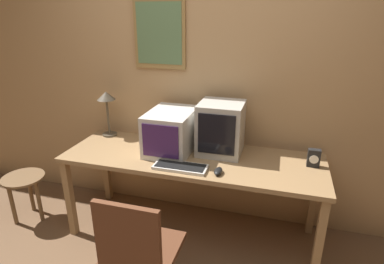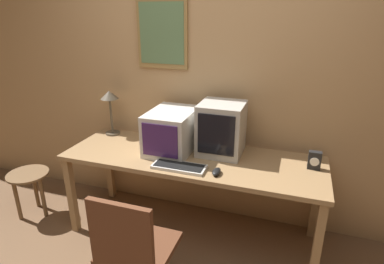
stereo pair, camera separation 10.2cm
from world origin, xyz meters
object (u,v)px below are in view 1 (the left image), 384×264
at_px(mouse_near_keyboard, 218,171).
at_px(desk_clock, 314,158).
at_px(desk_lamp, 107,102).
at_px(monitor_left, 171,131).
at_px(office_chair, 141,263).
at_px(keyboard_main, 180,167).
at_px(monitor_right, 221,128).
at_px(side_stool, 25,186).

bearing_deg(mouse_near_keyboard, desk_clock, 25.40).
distance_m(desk_clock, desk_lamp, 1.81).
bearing_deg(monitor_left, office_chair, -82.92).
relative_size(keyboard_main, desk_clock, 2.92).
bearing_deg(monitor_right, desk_clock, -4.95).
height_order(keyboard_main, desk_clock, desk_clock).
relative_size(keyboard_main, desk_lamp, 0.96).
height_order(desk_clock, desk_lamp, desk_lamp).
distance_m(monitor_right, keyboard_main, 0.48).
bearing_deg(monitor_right, mouse_near_keyboard, -80.49).
xyz_separation_m(mouse_near_keyboard, desk_clock, (0.66, 0.31, 0.05)).
height_order(desk_lamp, side_stool, desk_lamp).
bearing_deg(desk_clock, monitor_right, 175.05).
distance_m(keyboard_main, desk_clock, 0.99).
distance_m(mouse_near_keyboard, desk_clock, 0.73).
bearing_deg(desk_clock, side_stool, -172.82).
bearing_deg(desk_lamp, office_chair, -53.68).
relative_size(keyboard_main, mouse_near_keyboard, 3.51).
xyz_separation_m(monitor_left, office_chair, (0.11, -0.90, -0.52)).
bearing_deg(desk_clock, mouse_near_keyboard, -154.60).
xyz_separation_m(keyboard_main, mouse_near_keyboard, (0.29, -0.00, 0.01)).
height_order(monitor_left, mouse_near_keyboard, monitor_left).
bearing_deg(mouse_near_keyboard, desk_lamp, 157.91).
relative_size(monitor_right, office_chair, 0.47).
bearing_deg(side_stool, monitor_left, 12.26).
bearing_deg(monitor_right, keyboard_main, -120.93).
xyz_separation_m(monitor_left, monitor_right, (0.39, 0.08, 0.04)).
xyz_separation_m(monitor_left, side_stool, (-1.32, -0.29, -0.56)).
relative_size(desk_lamp, office_chair, 0.47).
bearing_deg(office_chair, desk_lamp, 126.32).
relative_size(monitor_right, desk_lamp, 1.01).
xyz_separation_m(keyboard_main, desk_lamp, (-0.84, 0.46, 0.31)).
bearing_deg(side_stool, monitor_right, 12.14).
height_order(keyboard_main, office_chair, office_chair).
xyz_separation_m(monitor_right, keyboard_main, (-0.22, -0.37, -0.20)).
xyz_separation_m(mouse_near_keyboard, office_chair, (-0.35, -0.61, -0.37)).
distance_m(mouse_near_keyboard, side_stool, 1.82).
bearing_deg(office_chair, desk_clock, 42.56).
xyz_separation_m(monitor_right, desk_clock, (0.72, -0.06, -0.14)).
distance_m(monitor_right, side_stool, 1.85).
bearing_deg(side_stool, keyboard_main, -0.11).
bearing_deg(monitor_left, desk_lamp, 166.06).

